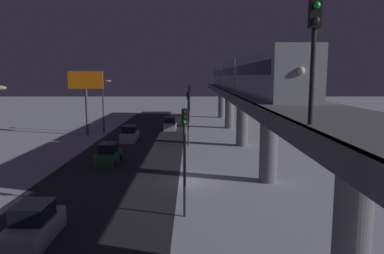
{
  "coord_description": "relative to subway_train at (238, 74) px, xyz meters",
  "views": [
    {
      "loc": [
        -0.52,
        27.99,
        8.24
      ],
      "look_at": [
        -0.58,
        -21.66,
        1.31
      ],
      "focal_mm": 34.33,
      "sensor_mm": 36.0,
      "label": 1
    }
  ],
  "objects": [
    {
      "name": "sedan_silver_2",
      "position": [
        9.3,
        -8.22,
        -7.64
      ],
      "size": [
        1.8,
        4.02,
        1.97
      ],
      "rotation": [
        0.0,
        0.0,
        3.14
      ],
      "color": "#B2B2B7",
      "rests_on": "ground_plane"
    },
    {
      "name": "ground_plane",
      "position": [
        6.52,
        19.94,
        -8.43
      ],
      "size": [
        240.0,
        240.0,
        0.0
      ],
      "primitive_type": "plane",
      "color": "silver"
    },
    {
      "name": "avenue_asphalt",
      "position": [
        12.5,
        19.94,
        -8.43
      ],
      "size": [
        11.0,
        104.84,
        0.01
      ],
      "primitive_type": "cube",
      "color": "#28282D",
      "rests_on": "ground_plane"
    },
    {
      "name": "rail_signal",
      "position": [
        2.08,
        35.96,
        0.95
      ],
      "size": [
        0.36,
        0.41,
        4.0
      ],
      "color": "black",
      "rests_on": "elevated_railway"
    },
    {
      "name": "traffic_light_far",
      "position": [
        6.4,
        -17.17,
        -4.24
      ],
      "size": [
        0.32,
        0.44,
        6.4
      ],
      "color": "#2D2D2D",
      "rests_on": "ground_plane"
    },
    {
      "name": "traffic_light_mid",
      "position": [
        6.4,
        5.01,
        -4.24
      ],
      "size": [
        0.32,
        0.44,
        6.4
      ],
      "color": "#2D2D2D",
      "rests_on": "ground_plane"
    },
    {
      "name": "traffic_light_distant",
      "position": [
        6.4,
        -39.34,
        -4.24
      ],
      "size": [
        0.32,
        0.44,
        6.4
      ],
      "color": "#2D2D2D",
      "rests_on": "ground_plane"
    },
    {
      "name": "sedan_white",
      "position": [
        13.9,
        1.72,
        -7.64
      ],
      "size": [
        1.8,
        4.67,
        1.97
      ],
      "color": "silver",
      "rests_on": "ground_plane"
    },
    {
      "name": "street_lamp_far",
      "position": [
        18.57,
        -5.06,
        -3.62
      ],
      "size": [
        1.35,
        0.44,
        7.65
      ],
      "color": "#38383D",
      "rests_on": "ground_plane"
    },
    {
      "name": "elevated_railway",
      "position": [
        0.09,
        19.94,
        -2.69
      ],
      "size": [
        5.0,
        104.84,
        6.65
      ],
      "color": "slate",
      "rests_on": "ground_plane"
    },
    {
      "name": "commercial_billboard",
      "position": [
        20.61,
        -2.99,
        -1.6
      ],
      "size": [
        4.8,
        0.36,
        8.9
      ],
      "color": "#4C4C51",
      "rests_on": "ground_plane"
    },
    {
      "name": "subway_train",
      "position": [
        0.0,
        0.0,
        0.0
      ],
      "size": [
        2.94,
        55.47,
        3.4
      ],
      "color": "#999EA8",
      "rests_on": "elevated_railway"
    },
    {
      "name": "sedan_green",
      "position": [
        13.9,
        13.93,
        -7.65
      ],
      "size": [
        1.91,
        4.19,
        1.97
      ],
      "color": "#2D6038",
      "rests_on": "ground_plane"
    },
    {
      "name": "traffic_light_near",
      "position": [
        6.4,
        27.19,
        -4.24
      ],
      "size": [
        0.32,
        0.44,
        6.4
      ],
      "color": "#2D2D2D",
      "rests_on": "ground_plane"
    },
    {
      "name": "sedan_silver",
      "position": [
        13.9,
        30.45,
        -7.64
      ],
      "size": [
        1.8,
        4.3,
        1.97
      ],
      "color": "#B2B2B7",
      "rests_on": "ground_plane"
    }
  ]
}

